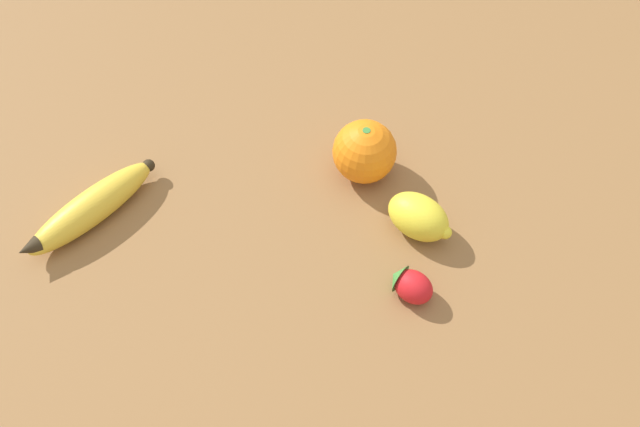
{
  "coord_description": "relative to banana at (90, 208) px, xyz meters",
  "views": [
    {
      "loc": [
        0.33,
        0.02,
        0.6
      ],
      "look_at": [
        -0.04,
        0.09,
        0.03
      ],
      "focal_mm": 35.0,
      "sensor_mm": 36.0,
      "label": 1
    }
  ],
  "objects": [
    {
      "name": "ground_plane",
      "position": [
        0.11,
        0.16,
        -0.02
      ],
      "size": [
        3.0,
        3.0,
        0.0
      ],
      "primitive_type": "plane",
      "color": "olive"
    },
    {
      "name": "banana",
      "position": [
        0.0,
        0.0,
        0.0
      ],
      "size": [
        0.13,
        0.16,
        0.04
      ],
      "rotation": [
        0.0,
        0.0,
        5.34
      ],
      "color": "gold",
      "rests_on": "ground_plane"
    },
    {
      "name": "orange",
      "position": [
        -0.01,
        0.32,
        0.02
      ],
      "size": [
        0.08,
        0.08,
        0.08
      ],
      "color": "orange",
      "rests_on": "ground_plane"
    },
    {
      "name": "strawberry",
      "position": [
        0.16,
        0.33,
        -0.0
      ],
      "size": [
        0.06,
        0.06,
        0.03
      ],
      "rotation": [
        0.0,
        0.0,
        3.87
      ],
      "color": "red",
      "rests_on": "ground_plane"
    },
    {
      "name": "lemon",
      "position": [
        0.09,
        0.36,
        0.01
      ],
      "size": [
        0.09,
        0.09,
        0.05
      ],
      "rotation": [
        0.0,
        0.0,
        0.74
      ],
      "color": "yellow",
      "rests_on": "ground_plane"
    }
  ]
}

